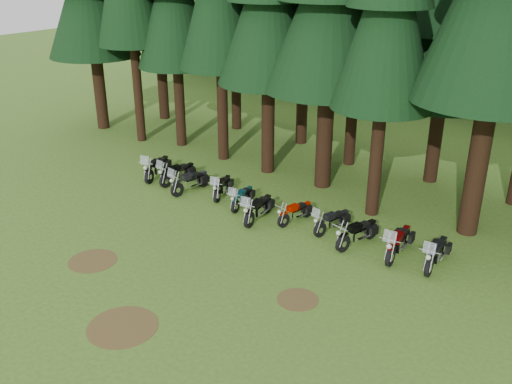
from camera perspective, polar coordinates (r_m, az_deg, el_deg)
ground at (r=21.37m, az=-6.79°, el=-7.14°), size 120.00×120.00×0.00m
pine_back_4 at (r=27.91m, az=19.02°, el=16.97°), size 4.94×4.94×13.78m
decid_0 at (r=52.20m, az=-5.67°, el=17.94°), size 8.00×7.78×10.00m
decid_1 at (r=48.71m, az=0.34°, el=17.58°), size 7.91×7.69×9.88m
decid_2 at (r=44.89m, az=5.46°, el=15.85°), size 6.72×6.53×8.40m
decid_3 at (r=42.57m, az=12.45°, el=14.41°), size 6.12×5.95×7.65m
decid_4 at (r=41.51m, az=21.20°, el=12.99°), size 5.93×5.76×7.41m
dirt_patch_0 at (r=22.26m, az=-16.03°, el=-6.63°), size 1.80×1.80×0.01m
dirt_patch_1 at (r=19.32m, az=4.19°, el=-10.66°), size 1.40×1.40×0.01m
dirt_patch_2 at (r=18.53m, az=-13.19°, el=-12.99°), size 2.20×2.20×0.01m
motorcycle_0 at (r=29.14m, az=-9.87°, el=2.39°), size 1.05×2.43×1.55m
motorcycle_1 at (r=28.33m, az=-7.83°, el=1.84°), size 0.50×2.35×1.48m
motorcycle_2 at (r=27.21m, az=-6.61°, el=0.99°), size 0.58×2.36×1.48m
motorcycle_3 at (r=26.62m, az=-3.39°, el=0.49°), size 1.01×2.09×1.35m
motorcycle_4 at (r=25.49m, az=-1.38°, el=-0.60°), size 0.67×2.05×1.29m
motorcycle_5 at (r=24.24m, az=0.23°, el=-1.73°), size 0.66×2.40×1.50m
motorcycle_6 at (r=24.16m, az=3.98°, el=-2.10°), size 0.49×2.03×0.83m
motorcycle_7 at (r=23.51m, az=7.63°, el=-2.95°), size 0.72×2.13×1.34m
motorcycle_8 at (r=22.60m, az=10.11°, el=-4.15°), size 0.67×2.31×0.95m
motorcycle_9 at (r=22.14m, az=14.04°, el=-5.01°), size 0.59×2.52×1.58m
motorcycle_10 at (r=21.84m, az=17.56°, el=-5.95°), size 0.52×2.37×1.49m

